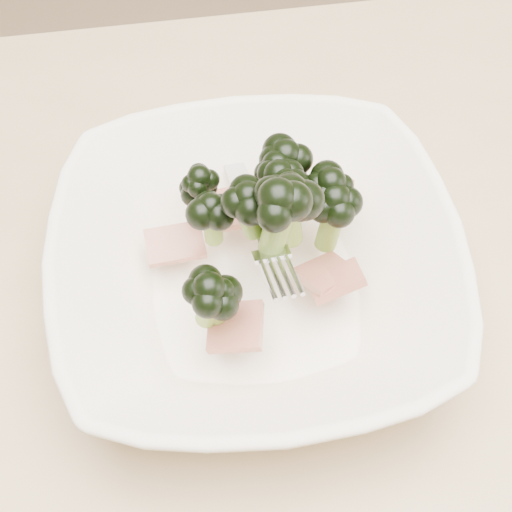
# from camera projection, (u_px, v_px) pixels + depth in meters

# --- Properties ---
(dining_table) EXTENTS (1.20, 0.80, 0.75)m
(dining_table) POSITION_uv_depth(u_px,v_px,m) (343.00, 425.00, 0.57)
(dining_table) COLOR tan
(dining_table) RESTS_ON ground
(broccoli_dish) EXTENTS (0.29, 0.29, 0.14)m
(broccoli_dish) POSITION_uv_depth(u_px,v_px,m) (258.00, 261.00, 0.49)
(broccoli_dish) COLOR #F1E3CC
(broccoli_dish) RESTS_ON dining_table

